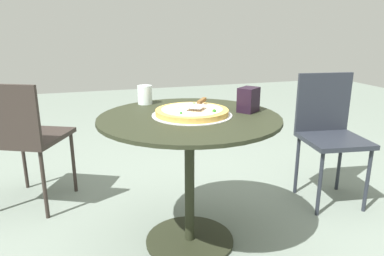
# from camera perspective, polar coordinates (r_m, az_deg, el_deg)

# --- Properties ---
(ground_plane) EXTENTS (10.00, 10.00, 0.00)m
(ground_plane) POSITION_cam_1_polar(r_m,az_deg,el_deg) (2.07, -0.37, -17.57)
(ground_plane) COLOR slate
(patio_table) EXTENTS (0.91, 0.91, 0.71)m
(patio_table) POSITION_cam_1_polar(r_m,az_deg,el_deg) (1.83, -0.40, -3.45)
(patio_table) COLOR #25291A
(patio_table) RESTS_ON ground
(pizza_on_tray) EXTENTS (0.40, 0.40, 0.05)m
(pizza_on_tray) POSITION_cam_1_polar(r_m,az_deg,el_deg) (1.79, 0.00, 2.53)
(pizza_on_tray) COLOR silver
(pizza_on_tray) RESTS_ON patio_table
(pizza_server) EXTENTS (0.20, 0.16, 0.02)m
(pizza_server) POSITION_cam_1_polar(r_m,az_deg,el_deg) (1.81, 1.10, 3.94)
(pizza_server) COLOR silver
(pizza_server) RESTS_ON pizza_on_tray
(drinking_cup) EXTENTS (0.08, 0.08, 0.11)m
(drinking_cup) POSITION_cam_1_polar(r_m,az_deg,el_deg) (2.07, -7.51, 5.27)
(drinking_cup) COLOR silver
(drinking_cup) RESTS_ON patio_table
(napkin_dispenser) EXTENTS (0.13, 0.13, 0.13)m
(napkin_dispenser) POSITION_cam_1_polar(r_m,az_deg,el_deg) (1.87, 9.03, 4.44)
(napkin_dispenser) COLOR black
(napkin_dispenser) RESTS_ON patio_table
(patio_chair_near) EXTENTS (0.43, 0.43, 0.84)m
(patio_chair_near) POSITION_cam_1_polar(r_m,az_deg,el_deg) (2.52, 21.00, 0.02)
(patio_chair_near) COLOR #242830
(patio_chair_near) RESTS_ON ground
(patio_chair_far) EXTENTS (0.58, 0.58, 0.83)m
(patio_chair_far) POSITION_cam_1_polar(r_m,az_deg,el_deg) (2.45, -25.59, -0.78)
(patio_chair_far) COLOR #2E2622
(patio_chair_far) RESTS_ON ground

